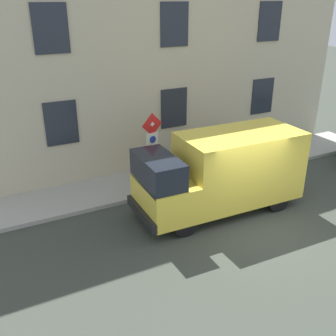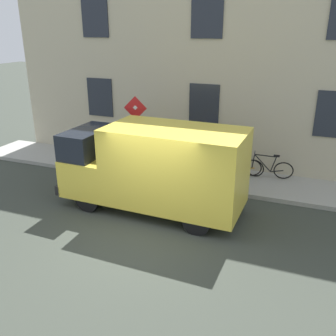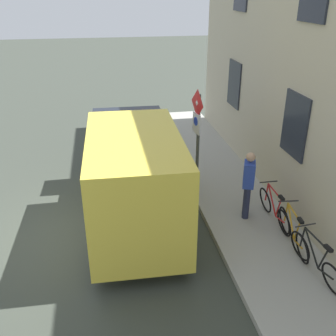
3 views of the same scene
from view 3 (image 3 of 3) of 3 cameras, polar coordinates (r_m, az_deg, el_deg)
The scene contains 9 objects.
ground_plane at distance 9.54m, azimuth -12.64°, elevation -9.43°, with size 80.00×80.00×0.00m, color #383E35.
sidewalk_slab at distance 10.07m, azimuth 11.28°, elevation -6.80°, with size 2.12×17.65×0.14m, color #A09F95.
building_facade at distance 9.37m, azimuth 21.57°, elevation 13.93°, with size 0.75×15.65×7.53m.
sign_post_stacked at distance 10.59m, azimuth 4.35°, elevation 6.43°, with size 0.18×0.56×2.66m.
delivery_van at distance 9.13m, azimuth -5.14°, elevation -0.83°, with size 2.15×5.38×2.50m.
bicycle_black at distance 8.23m, azimuth 21.12°, elevation -12.62°, with size 0.46×1.72×0.89m.
bicycle_orange at distance 8.89m, azimuth 18.09°, elevation -9.03°, with size 0.46×1.72×0.89m.
bicycle_red at distance 9.60m, azimuth 15.53°, elevation -5.93°, with size 0.46×1.71×0.89m.
pedestrian at distance 9.44m, azimuth 11.84°, elevation -2.17°, with size 0.39×0.47×1.72m.
Camera 3 is at (0.68, -7.88, 5.34)m, focal length 40.97 mm.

